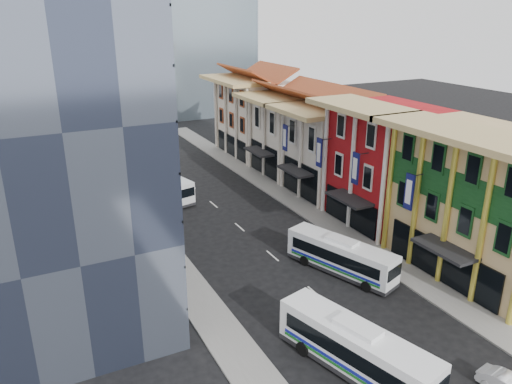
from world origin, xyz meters
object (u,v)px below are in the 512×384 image
office_tower (40,95)px  shophouse_tan (485,204)px  bus_left_near (356,348)px  bus_right (341,256)px  bus_left_far (164,184)px

office_tower → shophouse_tan: bearing=-24.3°
office_tower → bus_left_near: bearing=-54.1°
shophouse_tan → bus_right: (-10.35, 4.83, -4.43)m
shophouse_tan → bus_right: bearing=155.0°
office_tower → bus_left_near: size_ratio=2.82×
bus_left_near → shophouse_tan: bearing=3.1°
office_tower → bus_right: (20.65, -9.17, -13.43)m
bus_left_near → bus_left_far: bearing=77.1°
shophouse_tan → bus_left_far: size_ratio=1.42×
bus_right → shophouse_tan: bearing=-44.5°
office_tower → bus_right: office_tower is taller
bus_left_near → office_tower: bearing=110.6°
bus_left_near → bus_right: bearing=42.9°
shophouse_tan → bus_left_near: (-16.81, -5.58, -4.30)m
bus_right → bus_left_far: bearing=88.6°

